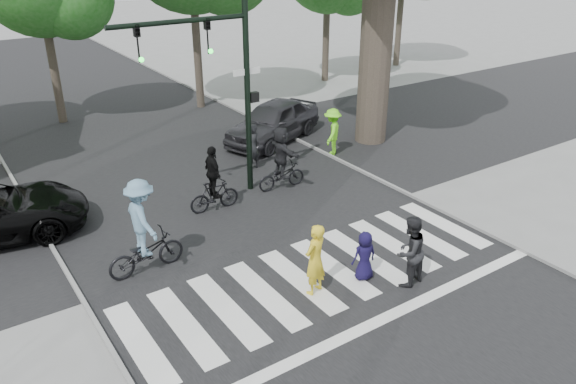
% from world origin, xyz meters
% --- Properties ---
extents(ground, '(120.00, 120.00, 0.00)m').
position_xyz_m(ground, '(0.00, 0.00, 0.00)').
color(ground, gray).
rests_on(ground, ground).
extents(road_stem, '(10.00, 70.00, 0.01)m').
position_xyz_m(road_stem, '(0.00, 5.00, 0.01)').
color(road_stem, black).
rests_on(road_stem, ground).
extents(road_cross, '(70.00, 10.00, 0.01)m').
position_xyz_m(road_cross, '(0.00, 8.00, 0.01)').
color(road_cross, black).
rests_on(road_cross, ground).
extents(curb_left, '(0.10, 70.00, 0.10)m').
position_xyz_m(curb_left, '(-5.05, 5.00, 0.05)').
color(curb_left, gray).
rests_on(curb_left, ground).
extents(curb_right, '(0.10, 70.00, 0.10)m').
position_xyz_m(curb_right, '(5.05, 5.00, 0.05)').
color(curb_right, gray).
rests_on(curb_right, ground).
extents(crosswalk, '(10.00, 3.85, 0.01)m').
position_xyz_m(crosswalk, '(0.00, 0.66, 0.01)').
color(crosswalk, silver).
rests_on(crosswalk, ground).
extents(traffic_signal, '(4.45, 0.29, 6.00)m').
position_xyz_m(traffic_signal, '(0.35, 6.20, 3.90)').
color(traffic_signal, black).
rests_on(traffic_signal, ground).
extents(pedestrian_woman, '(0.74, 0.60, 1.74)m').
position_xyz_m(pedestrian_woman, '(-0.49, 0.45, 0.87)').
color(pedestrian_woman, yellow).
rests_on(pedestrian_woman, ground).
extents(pedestrian_child, '(0.67, 0.50, 1.24)m').
position_xyz_m(pedestrian_child, '(0.82, 0.25, 0.62)').
color(pedestrian_child, '#130D34').
rests_on(pedestrian_child, ground).
extents(pedestrian_adult, '(0.95, 0.79, 1.76)m').
position_xyz_m(pedestrian_adult, '(1.51, -0.50, 0.88)').
color(pedestrian_adult, black).
rests_on(pedestrian_adult, ground).
extents(cyclist_left, '(1.94, 1.28, 2.43)m').
position_xyz_m(cyclist_left, '(-3.35, 3.45, 1.05)').
color(cyclist_left, black).
rests_on(cyclist_left, ground).
extents(cyclist_mid, '(1.56, 0.96, 2.01)m').
position_xyz_m(cyclist_mid, '(-0.45, 5.48, 0.83)').
color(cyclist_mid, black).
rests_on(cyclist_mid, ground).
extents(cyclist_right, '(1.67, 1.55, 2.07)m').
position_xyz_m(cyclist_right, '(2.05, 5.67, 0.92)').
color(cyclist_right, black).
rests_on(cyclist_right, ground).
extents(car_grey, '(5.01, 3.55, 1.58)m').
position_xyz_m(car_grey, '(4.30, 9.64, 0.79)').
color(car_grey, '#302F33').
rests_on(car_grey, ground).
extents(bystander_hivis, '(1.28, 1.22, 1.75)m').
position_xyz_m(bystander_hivis, '(5.28, 7.14, 0.87)').
color(bystander_hivis, '#7AFF23').
rests_on(bystander_hivis, ground).
extents(bystander_dark, '(0.67, 0.52, 1.63)m').
position_xyz_m(bystander_dark, '(2.12, 7.58, 0.82)').
color(bystander_dark, black).
rests_on(bystander_dark, ground).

